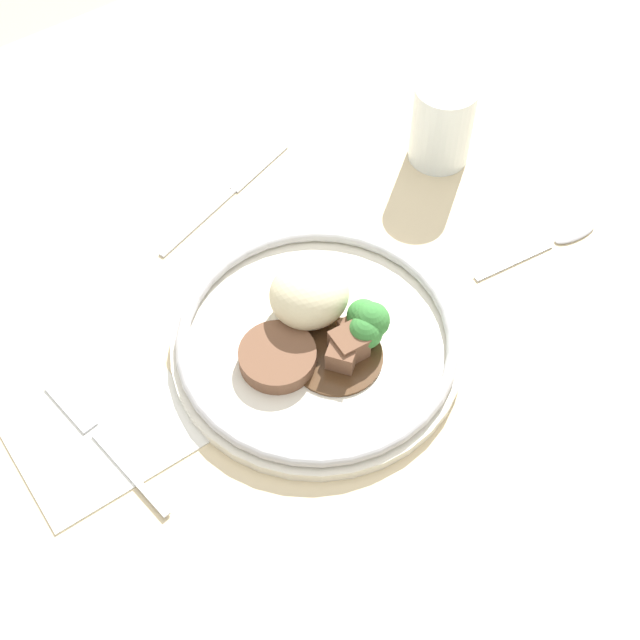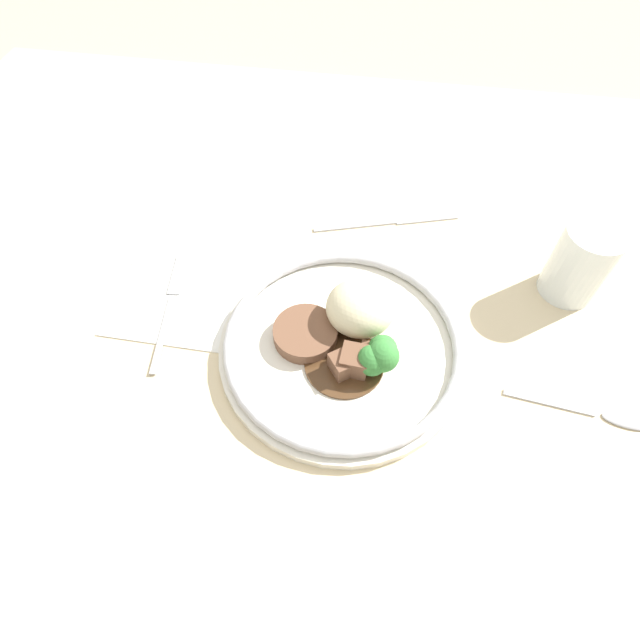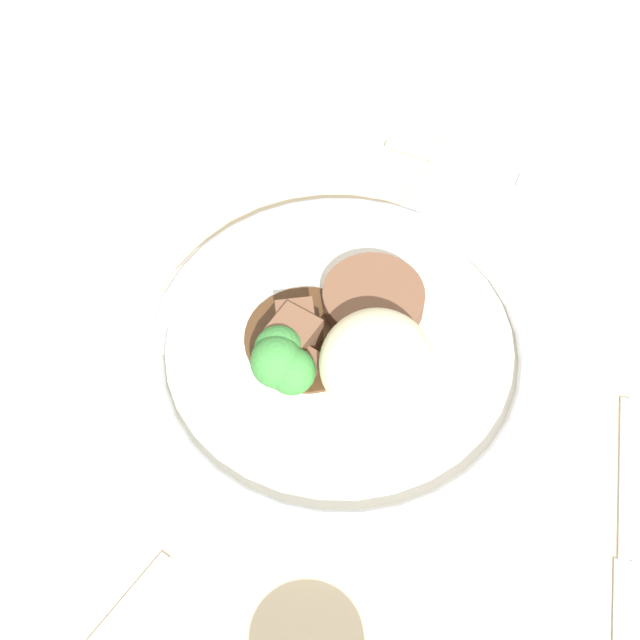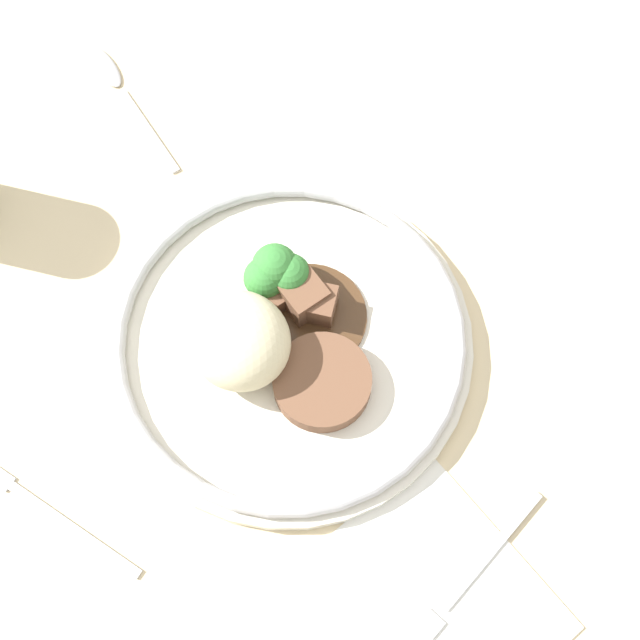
% 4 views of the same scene
% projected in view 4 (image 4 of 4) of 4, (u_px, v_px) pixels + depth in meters
% --- Properties ---
extents(ground_plane, '(8.00, 8.00, 0.00)m').
position_uv_depth(ground_plane, '(316.00, 371.00, 0.75)').
color(ground_plane, tan).
extents(dining_table, '(1.49, 1.26, 0.05)m').
position_uv_depth(dining_table, '(316.00, 361.00, 0.72)').
color(dining_table, beige).
rests_on(dining_table, ground).
extents(napkin, '(0.16, 0.14, 0.00)m').
position_uv_depth(napkin, '(433.00, 600.00, 0.63)').
color(napkin, white).
rests_on(napkin, dining_table).
extents(plate, '(0.29, 0.29, 0.07)m').
position_uv_depth(plate, '(283.00, 338.00, 0.68)').
color(plate, silver).
rests_on(plate, dining_table).
extents(fork, '(0.03, 0.18, 0.00)m').
position_uv_depth(fork, '(442.00, 609.00, 0.63)').
color(fork, '#ADADB2').
rests_on(fork, napkin).
extents(knife, '(0.20, 0.07, 0.00)m').
position_uv_depth(knife, '(17.00, 490.00, 0.66)').
color(knife, '#ADADB2').
rests_on(knife, dining_table).
extents(spoon, '(0.16, 0.03, 0.01)m').
position_uv_depth(spoon, '(116.00, 82.00, 0.79)').
color(spoon, '#ADADB2').
rests_on(spoon, dining_table).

